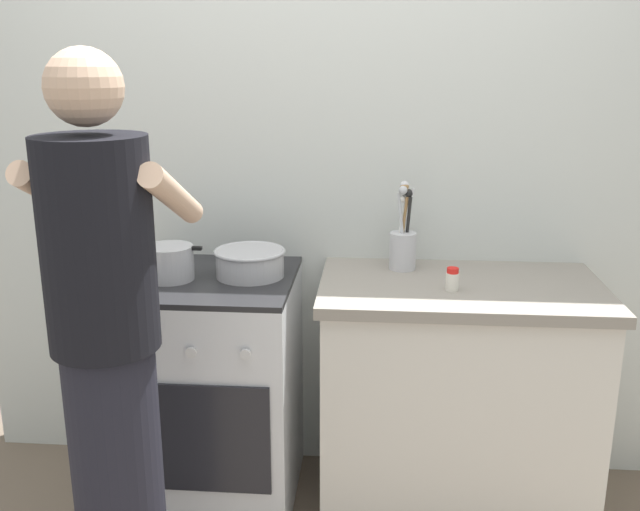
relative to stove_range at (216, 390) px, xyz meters
The scene contains 8 objects.
back_wall 1.03m from the stove_range, 32.64° to the left, with size 3.20×0.10×2.50m.
countertop 0.90m from the stove_range, ahead, with size 1.00×0.60×0.90m.
stove_range is the anchor object (origin of this frame).
pot 0.53m from the stove_range, 166.78° to the right, with size 0.24×0.17×0.12m.
mixing_bowl 0.53m from the stove_range, 11.31° to the left, with size 0.26×0.26×0.10m.
utensil_crock 0.90m from the stove_range, 13.63° to the left, with size 0.10×0.10×0.33m.
spice_bottle 0.99m from the stove_range, ahead, with size 0.04×0.04×0.08m.
person 0.77m from the stove_range, 102.56° to the right, with size 0.41×0.50×1.70m.
Camera 1 is at (0.25, -2.26, 1.68)m, focal length 39.80 mm.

